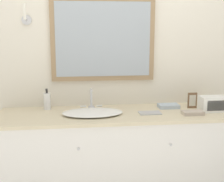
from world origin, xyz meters
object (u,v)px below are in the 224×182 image
sink_basin (92,112)px  soap_bottle (47,101)px  appliance_box (213,104)px  picture_frame (192,100)px

sink_basin → soap_bottle: 0.47m
appliance_box → sink_basin: bearing=178.9°
picture_frame → sink_basin: bearing=-173.4°
appliance_box → picture_frame: (-0.15, 0.13, 0.01)m
soap_bottle → picture_frame: (1.36, -0.12, -0.01)m
sink_basin → appliance_box: bearing=-1.1°
sink_basin → soap_bottle: bearing=151.2°
sink_basin → picture_frame: size_ratio=3.57×
sink_basin → soap_bottle: size_ratio=2.69×
picture_frame → appliance_box: bearing=-42.1°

